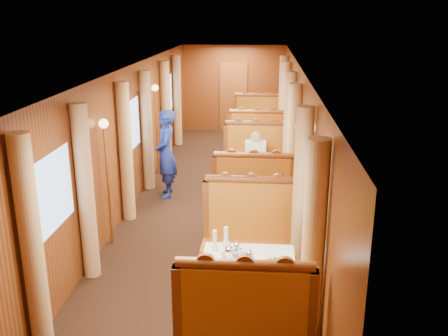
# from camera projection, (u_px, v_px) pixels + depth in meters

# --- Properties ---
(floor) EXTENTS (3.00, 12.00, 0.01)m
(floor) POSITION_uv_depth(u_px,v_px,m) (214.00, 204.00, 9.26)
(floor) COLOR black
(floor) RESTS_ON ground
(ceiling) EXTENTS (3.00, 12.00, 0.01)m
(ceiling) POSITION_uv_depth(u_px,v_px,m) (213.00, 67.00, 8.51)
(ceiling) COLOR silver
(ceiling) RESTS_ON wall_left
(wall_far) EXTENTS (3.00, 0.01, 2.50)m
(wall_far) POSITION_uv_depth(u_px,v_px,m) (234.00, 89.00, 14.59)
(wall_far) COLOR brown
(wall_far) RESTS_ON floor
(wall_left) EXTENTS (0.01, 12.00, 2.50)m
(wall_left) POSITION_uv_depth(u_px,v_px,m) (131.00, 137.00, 9.00)
(wall_left) COLOR brown
(wall_left) RESTS_ON floor
(wall_right) EXTENTS (0.01, 12.00, 2.50)m
(wall_right) POSITION_uv_depth(u_px,v_px,m) (298.00, 140.00, 8.77)
(wall_right) COLOR brown
(wall_right) RESTS_ON floor
(doorway_far) EXTENTS (0.80, 0.04, 2.00)m
(doorway_far) POSITION_uv_depth(u_px,v_px,m) (233.00, 97.00, 14.64)
(doorway_far) COLOR brown
(doorway_far) RESTS_ON floor
(table_near) EXTENTS (1.05, 0.72, 0.75)m
(table_near) POSITION_uv_depth(u_px,v_px,m) (248.00, 287.00, 5.77)
(table_near) COLOR white
(table_near) RESTS_ON floor
(banquette_near_aft) EXTENTS (1.30, 0.55, 1.34)m
(banquette_near_aft) POSITION_uv_depth(u_px,v_px,m) (250.00, 244.00, 6.72)
(banquette_near_aft) COLOR #A64612
(banquette_near_aft) RESTS_ON floor
(table_mid) EXTENTS (1.05, 0.72, 0.75)m
(table_mid) POSITION_uv_depth(u_px,v_px,m) (254.00, 186.00, 9.09)
(table_mid) COLOR white
(table_mid) RESTS_ON floor
(banquette_mid_fwd) EXTENTS (1.30, 0.55, 1.34)m
(banquette_mid_fwd) POSITION_uv_depth(u_px,v_px,m) (253.00, 204.00, 8.11)
(banquette_mid_fwd) COLOR #A64612
(banquette_mid_fwd) RESTS_ON floor
(banquette_mid_aft) EXTENTS (1.30, 0.55, 1.34)m
(banquette_mid_aft) POSITION_uv_depth(u_px,v_px,m) (255.00, 167.00, 10.04)
(banquette_mid_aft) COLOR #A64612
(banquette_mid_aft) RESTS_ON floor
(table_far) EXTENTS (1.05, 0.72, 0.75)m
(table_far) POSITION_uv_depth(u_px,v_px,m) (257.00, 139.00, 12.42)
(table_far) COLOR white
(table_far) RESTS_ON floor
(banquette_far_fwd) EXTENTS (1.30, 0.55, 1.34)m
(banquette_far_fwd) POSITION_uv_depth(u_px,v_px,m) (257.00, 148.00, 11.44)
(banquette_far_fwd) COLOR #A64612
(banquette_far_fwd) RESTS_ON floor
(banquette_far_aft) EXTENTS (1.30, 0.55, 1.34)m
(banquette_far_aft) POSITION_uv_depth(u_px,v_px,m) (258.00, 128.00, 13.37)
(banquette_far_aft) COLOR #A64612
(banquette_far_aft) RESTS_ON floor
(tea_tray) EXTENTS (0.37, 0.30, 0.01)m
(tea_tray) POSITION_uv_depth(u_px,v_px,m) (237.00, 258.00, 5.61)
(tea_tray) COLOR silver
(tea_tray) RESTS_ON table_near
(teapot_left) EXTENTS (0.20, 0.17, 0.14)m
(teapot_left) POSITION_uv_depth(u_px,v_px,m) (229.00, 256.00, 5.55)
(teapot_left) COLOR silver
(teapot_left) RESTS_ON tea_tray
(teapot_right) EXTENTS (0.16, 0.13, 0.12)m
(teapot_right) POSITION_uv_depth(u_px,v_px,m) (249.00, 258.00, 5.50)
(teapot_right) COLOR silver
(teapot_right) RESTS_ON tea_tray
(teapot_back) EXTENTS (0.14, 0.11, 0.12)m
(teapot_back) POSITION_uv_depth(u_px,v_px,m) (237.00, 250.00, 5.71)
(teapot_back) COLOR silver
(teapot_back) RESTS_ON tea_tray
(fruit_plate) EXTENTS (0.21, 0.21, 0.05)m
(fruit_plate) POSITION_uv_depth(u_px,v_px,m) (273.00, 262.00, 5.52)
(fruit_plate) COLOR white
(fruit_plate) RESTS_ON table_near
(cup_inboard) EXTENTS (0.08, 0.08, 0.26)m
(cup_inboard) POSITION_uv_depth(u_px,v_px,m) (215.00, 243.00, 5.76)
(cup_inboard) COLOR white
(cup_inboard) RESTS_ON table_near
(cup_outboard) EXTENTS (0.08, 0.08, 0.26)m
(cup_outboard) POSITION_uv_depth(u_px,v_px,m) (226.00, 240.00, 5.85)
(cup_outboard) COLOR white
(cup_outboard) RESTS_ON table_near
(rose_vase_mid) EXTENTS (0.06, 0.06, 0.36)m
(rose_vase_mid) POSITION_uv_depth(u_px,v_px,m) (253.00, 157.00, 8.92)
(rose_vase_mid) COLOR silver
(rose_vase_mid) RESTS_ON table_mid
(rose_vase_far) EXTENTS (0.06, 0.06, 0.36)m
(rose_vase_far) POSITION_uv_depth(u_px,v_px,m) (257.00, 117.00, 12.27)
(rose_vase_far) COLOR silver
(rose_vase_far) RESTS_ON table_far
(window_left_near) EXTENTS (0.01, 1.20, 0.90)m
(window_left_near) POSITION_uv_depth(u_px,v_px,m) (51.00, 194.00, 5.61)
(window_left_near) COLOR #84ADE0
(window_left_near) RESTS_ON wall_left
(curtain_left_near_a) EXTENTS (0.22, 0.22, 2.35)m
(curtain_left_near_a) POSITION_uv_depth(u_px,v_px,m) (32.00, 248.00, 4.94)
(curtain_left_near_a) COLOR tan
(curtain_left_near_a) RESTS_ON floor
(curtain_left_near_b) EXTENTS (0.22, 0.22, 2.35)m
(curtain_left_near_b) POSITION_uv_depth(u_px,v_px,m) (86.00, 193.00, 6.43)
(curtain_left_near_b) COLOR tan
(curtain_left_near_b) RESTS_ON floor
(window_right_near) EXTENTS (0.01, 1.20, 0.90)m
(window_right_near) POSITION_uv_depth(u_px,v_px,m) (317.00, 202.00, 5.39)
(window_right_near) COLOR #84ADE0
(window_right_near) RESTS_ON wall_right
(curtain_right_near_a) EXTENTS (0.22, 0.22, 2.35)m
(curtain_right_near_a) POSITION_uv_depth(u_px,v_px,m) (313.00, 258.00, 4.74)
(curtain_right_near_a) COLOR tan
(curtain_right_near_a) RESTS_ON floor
(curtain_right_near_b) EXTENTS (0.22, 0.22, 2.35)m
(curtain_right_near_b) POSITION_uv_depth(u_px,v_px,m) (301.00, 199.00, 6.22)
(curtain_right_near_b) COLOR tan
(curtain_right_near_b) RESTS_ON floor
(window_left_mid) EXTENTS (0.01, 1.20, 0.90)m
(window_left_mid) POSITION_uv_depth(u_px,v_px,m) (131.00, 126.00, 8.94)
(window_left_mid) COLOR #84ADE0
(window_left_mid) RESTS_ON wall_left
(curtain_left_mid_a) EXTENTS (0.22, 0.22, 2.35)m
(curtain_left_mid_a) POSITION_uv_depth(u_px,v_px,m) (126.00, 153.00, 8.27)
(curtain_left_mid_a) COLOR tan
(curtain_left_mid_a) RESTS_ON floor
(curtain_left_mid_b) EXTENTS (0.22, 0.22, 2.35)m
(curtain_left_mid_b) POSITION_uv_depth(u_px,v_px,m) (147.00, 131.00, 9.76)
(curtain_left_mid_b) COLOR tan
(curtain_left_mid_b) RESTS_ON floor
(window_right_mid) EXTENTS (0.01, 1.20, 0.90)m
(window_right_mid) POSITION_uv_depth(u_px,v_px,m) (297.00, 129.00, 8.72)
(window_right_mid) COLOR #84ADE0
(window_right_mid) RESTS_ON wall_right
(curtain_right_mid_a) EXTENTS (0.22, 0.22, 2.35)m
(curtain_right_mid_a) POSITION_uv_depth(u_px,v_px,m) (293.00, 156.00, 8.06)
(curtain_right_mid_a) COLOR tan
(curtain_right_mid_a) RESTS_ON floor
(curtain_right_mid_b) EXTENTS (0.22, 0.22, 2.35)m
(curtain_right_mid_b) POSITION_uv_depth(u_px,v_px,m) (289.00, 134.00, 9.55)
(curtain_right_mid_b) COLOR tan
(curtain_right_mid_b) RESTS_ON floor
(window_left_far) EXTENTS (0.01, 1.20, 0.90)m
(window_left_far) POSITION_uv_depth(u_px,v_px,m) (167.00, 95.00, 12.27)
(window_left_far) COLOR #84ADE0
(window_left_far) RESTS_ON wall_left
(curtain_left_far_a) EXTENTS (0.22, 0.22, 2.35)m
(curtain_left_far_a) POSITION_uv_depth(u_px,v_px,m) (166.00, 112.00, 11.60)
(curtain_left_far_a) COLOR tan
(curtain_left_far_a) RESTS_ON floor
(curtain_left_far_b) EXTENTS (0.22, 0.22, 2.35)m
(curtain_left_far_b) POSITION_uv_depth(u_px,v_px,m) (177.00, 101.00, 13.08)
(curtain_left_far_b) COLOR tan
(curtain_left_far_b) RESTS_ON floor
(window_right_far) EXTENTS (0.01, 1.20, 0.90)m
(window_right_far) POSITION_uv_depth(u_px,v_px,m) (289.00, 96.00, 12.04)
(window_right_far) COLOR #84ADE0
(window_right_far) RESTS_ON wall_right
(curtain_right_far_a) EXTENTS (0.22, 0.22, 2.35)m
(curtain_right_far_a) POSITION_uv_depth(u_px,v_px,m) (285.00, 114.00, 11.39)
(curtain_right_far_a) COLOR tan
(curtain_right_far_a) RESTS_ON floor
(curtain_right_far_b) EXTENTS (0.22, 0.22, 2.35)m
(curtain_right_far_b) POSITION_uv_depth(u_px,v_px,m) (283.00, 102.00, 12.88)
(curtain_right_far_b) COLOR tan
(curtain_right_far_b) RESTS_ON floor
(sconce_left_fore) EXTENTS (0.14, 0.14, 1.95)m
(sconce_left_fore) POSITION_uv_depth(u_px,v_px,m) (106.00, 157.00, 7.29)
(sconce_left_fore) COLOR #BF8C3F
(sconce_left_fore) RESTS_ON floor
(sconce_right_fore) EXTENTS (0.14, 0.14, 1.95)m
(sconce_right_fore) POSITION_uv_depth(u_px,v_px,m) (299.00, 161.00, 7.08)
(sconce_right_fore) COLOR #BF8C3F
(sconce_right_fore) RESTS_ON floor
(sconce_left_aft) EXTENTS (0.14, 0.14, 1.95)m
(sconce_left_aft) POSITION_uv_depth(u_px,v_px,m) (156.00, 111.00, 10.62)
(sconce_left_aft) COLOR #BF8C3F
(sconce_left_aft) RESTS_ON floor
(sconce_right_aft) EXTENTS (0.14, 0.14, 1.95)m
(sconce_right_aft) POSITION_uv_depth(u_px,v_px,m) (288.00, 113.00, 10.41)
(sconce_right_aft) COLOR #BF8C3F
(sconce_right_aft) RESTS_ON floor
(steward) EXTENTS (0.49, 0.67, 1.68)m
(steward) POSITION_uv_depth(u_px,v_px,m) (166.00, 154.00, 9.43)
(steward) COLOR navy
(steward) RESTS_ON floor
(passenger) EXTENTS (0.40, 0.44, 0.76)m
(passenger) POSITION_uv_depth(u_px,v_px,m) (255.00, 156.00, 9.67)
(passenger) COLOR beige
(passenger) RESTS_ON banquette_mid_aft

